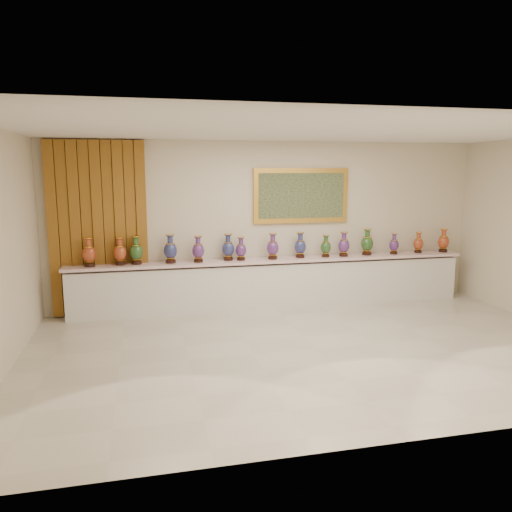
# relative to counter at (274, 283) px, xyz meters

# --- Properties ---
(ground) EXTENTS (8.00, 8.00, 0.00)m
(ground) POSITION_rel_counter_xyz_m (0.00, -2.27, -0.44)
(ground) COLOR beige
(ground) RESTS_ON ground
(room) EXTENTS (8.00, 8.00, 8.00)m
(room) POSITION_rel_counter_xyz_m (-2.45, 0.17, 1.15)
(room) COLOR beige
(room) RESTS_ON ground
(counter) EXTENTS (7.28, 0.48, 0.90)m
(counter) POSITION_rel_counter_xyz_m (0.00, 0.00, 0.00)
(counter) COLOR white
(counter) RESTS_ON ground
(vase_0) EXTENTS (0.26, 0.26, 0.49)m
(vase_0) POSITION_rel_counter_xyz_m (-3.18, -0.05, 0.68)
(vase_0) COLOR black
(vase_0) RESTS_ON counter
(vase_1) EXTENTS (0.29, 0.29, 0.47)m
(vase_1) POSITION_rel_counter_xyz_m (-2.69, -0.02, 0.68)
(vase_1) COLOR black
(vase_1) RESTS_ON counter
(vase_2) EXTENTS (0.23, 0.23, 0.48)m
(vase_2) POSITION_rel_counter_xyz_m (-2.42, -0.00, 0.68)
(vase_2) COLOR black
(vase_2) RESTS_ON counter
(vase_3) EXTENTS (0.27, 0.27, 0.50)m
(vase_3) POSITION_rel_counter_xyz_m (-1.85, -0.02, 0.69)
(vase_3) COLOR black
(vase_3) RESTS_ON counter
(vase_4) EXTENTS (0.24, 0.24, 0.46)m
(vase_4) POSITION_rel_counter_xyz_m (-1.37, -0.04, 0.67)
(vase_4) COLOR black
(vase_4) RESTS_ON counter
(vase_5) EXTENTS (0.25, 0.25, 0.47)m
(vase_5) POSITION_rel_counter_xyz_m (-0.84, 0.02, 0.68)
(vase_5) COLOR black
(vase_5) RESTS_ON counter
(vase_6) EXTENTS (0.25, 0.25, 0.41)m
(vase_6) POSITION_rel_counter_xyz_m (-0.61, -0.02, 0.65)
(vase_6) COLOR black
(vase_6) RESTS_ON counter
(vase_7) EXTENTS (0.26, 0.26, 0.47)m
(vase_7) POSITION_rel_counter_xyz_m (-0.03, -0.04, 0.67)
(vase_7) COLOR black
(vase_7) RESTS_ON counter
(vase_8) EXTENTS (0.22, 0.22, 0.47)m
(vase_8) POSITION_rel_counter_xyz_m (0.50, 0.00, 0.67)
(vase_8) COLOR black
(vase_8) RESTS_ON counter
(vase_9) EXTENTS (0.21, 0.21, 0.41)m
(vase_9) POSITION_rel_counter_xyz_m (0.98, -0.04, 0.65)
(vase_9) COLOR black
(vase_9) RESTS_ON counter
(vase_10) EXTENTS (0.22, 0.22, 0.46)m
(vase_10) POSITION_rel_counter_xyz_m (1.33, -0.05, 0.67)
(vase_10) COLOR black
(vase_10) RESTS_ON counter
(vase_11) EXTENTS (0.27, 0.27, 0.49)m
(vase_11) POSITION_rel_counter_xyz_m (1.82, -0.01, 0.69)
(vase_11) COLOR black
(vase_11) RESTS_ON counter
(vase_12) EXTENTS (0.20, 0.20, 0.40)m
(vase_12) POSITION_rel_counter_xyz_m (2.37, -0.03, 0.64)
(vase_12) COLOR black
(vase_12) RESTS_ON counter
(vase_13) EXTENTS (0.24, 0.24, 0.40)m
(vase_13) POSITION_rel_counter_xyz_m (2.90, 0.01, 0.65)
(vase_13) COLOR black
(vase_13) RESTS_ON counter
(vase_14) EXTENTS (0.26, 0.26, 0.46)m
(vase_14) POSITION_rel_counter_xyz_m (3.43, -0.02, 0.67)
(vase_14) COLOR black
(vase_14) RESTS_ON counter
(label_card) EXTENTS (0.10, 0.06, 0.00)m
(label_card) POSITION_rel_counter_xyz_m (-1.01, -0.14, 0.47)
(label_card) COLOR white
(label_card) RESTS_ON counter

